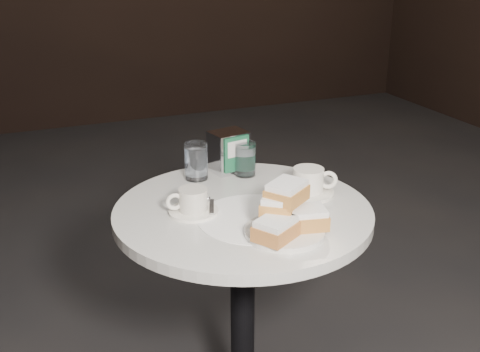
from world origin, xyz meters
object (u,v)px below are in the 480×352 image
coffee_cup_left (193,203)px  water_glass_left (196,162)px  coffee_cup_right (309,183)px  water_glass_right (245,159)px  napkin_dispenser (229,151)px  beignet_plate (286,217)px  cafe_table (243,272)px

coffee_cup_left → water_glass_left: size_ratio=1.29×
coffee_cup_left → coffee_cup_right: size_ratio=0.74×
water_glass_left → coffee_cup_left: bearing=-110.8°
coffee_cup_left → water_glass_right: (0.24, 0.20, 0.02)m
water_glass_right → coffee_cup_right: bearing=-62.5°
coffee_cup_left → napkin_dispenser: bearing=56.9°
beignet_plate → napkin_dispenser: (0.03, 0.46, 0.02)m
cafe_table → coffee_cup_right: (0.21, 0.02, 0.23)m
cafe_table → water_glass_left: 0.36m
cafe_table → water_glass_right: 0.35m
coffee_cup_right → cafe_table: bearing=-151.6°
cafe_table → water_glass_left: size_ratio=6.63×
cafe_table → coffee_cup_right: size_ratio=3.78×
coffee_cup_left → water_glass_left: bearing=74.6°
cafe_table → water_glass_right: water_glass_right is taller
water_glass_left → coffee_cup_right: bearing=-42.5°
beignet_plate → coffee_cup_right: bearing=49.5°
coffee_cup_left → water_glass_right: 0.31m
cafe_table → coffee_cup_left: size_ratio=5.13×
cafe_table → napkin_dispenser: napkin_dispenser is taller
coffee_cup_left → napkin_dispenser: napkin_dispenser is taller
water_glass_left → beignet_plate: bearing=-78.9°
beignet_plate → coffee_cup_left: bearing=130.4°
water_glass_left → water_glass_right: (0.15, -0.03, -0.00)m
coffee_cup_left → water_glass_left: 0.25m
coffee_cup_left → coffee_cup_right: (0.34, -0.00, 0.00)m
coffee_cup_right → water_glass_right: (-0.11, 0.21, 0.02)m
coffee_cup_right → coffee_cup_left: bearing=-156.6°
cafe_table → coffee_cup_left: 0.27m
water_glass_left → napkin_dispenser: (0.12, 0.02, 0.01)m
water_glass_left → napkin_dispenser: napkin_dispenser is taller
beignet_plate → water_glass_right: 0.41m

